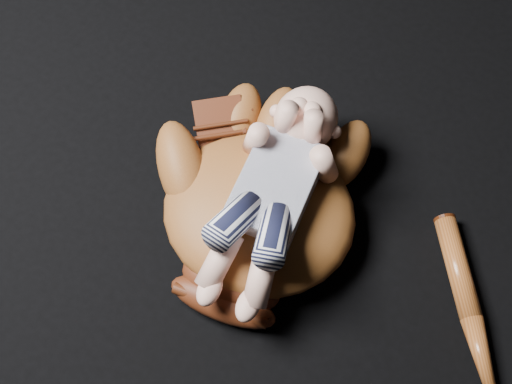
# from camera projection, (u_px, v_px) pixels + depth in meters

# --- Properties ---
(baseball_glove) EXTENTS (0.47, 0.51, 0.14)m
(baseball_glove) POSITION_uv_depth(u_px,v_px,m) (259.00, 208.00, 1.13)
(baseball_glove) COLOR brown
(baseball_glove) RESTS_ON ground
(newborn_baby) EXTENTS (0.25, 0.41, 0.16)m
(newborn_baby) POSITION_uv_depth(u_px,v_px,m) (268.00, 199.00, 1.07)
(newborn_baby) COLOR #E6AA94
(newborn_baby) RESTS_ON baseball_glove
(baseball_bat) EXTENTS (0.28, 0.31, 0.04)m
(baseball_bat) POSITION_uv_depth(u_px,v_px,m) (475.00, 332.00, 1.09)
(baseball_bat) COLOR brown
(baseball_bat) RESTS_ON ground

